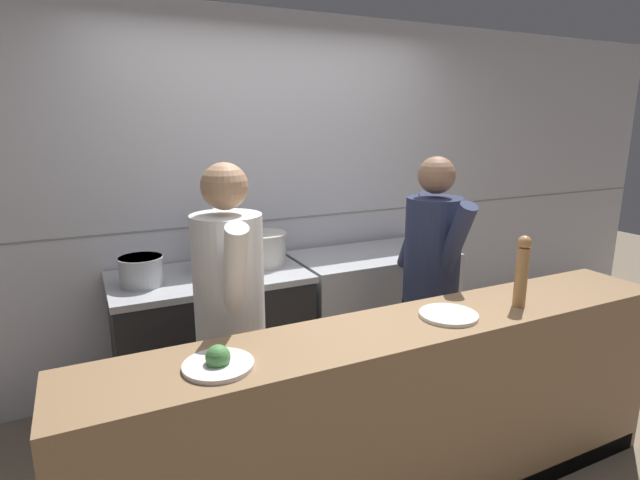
{
  "coord_description": "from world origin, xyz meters",
  "views": [
    {
      "loc": [
        -1.3,
        -1.95,
        1.87
      ],
      "look_at": [
        -0.0,
        0.71,
        1.15
      ],
      "focal_mm": 28.0,
      "sensor_mm": 36.0,
      "label": 1
    }
  ],
  "objects_px": {
    "sauce_pot": "(212,254)",
    "braising_pot": "(262,248)",
    "plated_dish_appetiser": "(448,315)",
    "pepper_mill": "(522,270)",
    "chef_sous": "(431,277)",
    "chef_head_cook": "(230,314)",
    "stock_pot": "(141,270)",
    "oven_range": "(212,341)",
    "plated_dish_main": "(218,362)"
  },
  "relations": [
    {
      "from": "sauce_pot",
      "to": "braising_pot",
      "type": "height_order",
      "value": "sauce_pot"
    },
    {
      "from": "plated_dish_appetiser",
      "to": "pepper_mill",
      "type": "bearing_deg",
      "value": -6.07
    },
    {
      "from": "chef_sous",
      "to": "chef_head_cook",
      "type": "bearing_deg",
      "value": -172.64
    },
    {
      "from": "stock_pot",
      "to": "plated_dish_appetiser",
      "type": "distance_m",
      "value": 1.76
    },
    {
      "from": "chef_head_cook",
      "to": "chef_sous",
      "type": "distance_m",
      "value": 1.28
    },
    {
      "from": "oven_range",
      "to": "plated_dish_main",
      "type": "relative_size",
      "value": 4.53
    },
    {
      "from": "oven_range",
      "to": "chef_sous",
      "type": "height_order",
      "value": "chef_sous"
    },
    {
      "from": "braising_pot",
      "to": "plated_dish_main",
      "type": "distance_m",
      "value": 1.53
    },
    {
      "from": "plated_dish_appetiser",
      "to": "braising_pot",
      "type": "bearing_deg",
      "value": 107.82
    },
    {
      "from": "sauce_pot",
      "to": "stock_pot",
      "type": "bearing_deg",
      "value": -168.76
    },
    {
      "from": "chef_head_cook",
      "to": "plated_dish_appetiser",
      "type": "bearing_deg",
      "value": -24.87
    },
    {
      "from": "plated_dish_main",
      "to": "chef_sous",
      "type": "distance_m",
      "value": 1.62
    },
    {
      "from": "oven_range",
      "to": "plated_dish_appetiser",
      "type": "xyz_separation_m",
      "value": [
        0.82,
        -1.31,
        0.52
      ]
    },
    {
      "from": "pepper_mill",
      "to": "chef_head_cook",
      "type": "relative_size",
      "value": 0.21
    },
    {
      "from": "oven_range",
      "to": "stock_pot",
      "type": "distance_m",
      "value": 0.68
    },
    {
      "from": "sauce_pot",
      "to": "plated_dish_main",
      "type": "bearing_deg",
      "value": -103.27
    },
    {
      "from": "chef_sous",
      "to": "oven_range",
      "type": "bearing_deg",
      "value": 154.69
    },
    {
      "from": "braising_pot",
      "to": "plated_dish_appetiser",
      "type": "relative_size",
      "value": 1.23
    },
    {
      "from": "stock_pot",
      "to": "plated_dish_main",
      "type": "relative_size",
      "value": 0.98
    },
    {
      "from": "sauce_pot",
      "to": "oven_range",
      "type": "bearing_deg",
      "value": -134.3
    },
    {
      "from": "oven_range",
      "to": "chef_sous",
      "type": "xyz_separation_m",
      "value": [
        1.21,
        -0.69,
        0.46
      ]
    },
    {
      "from": "braising_pot",
      "to": "sauce_pot",
      "type": "bearing_deg",
      "value": -178.24
    },
    {
      "from": "braising_pot",
      "to": "plated_dish_appetiser",
      "type": "distance_m",
      "value": 1.44
    },
    {
      "from": "stock_pot",
      "to": "braising_pot",
      "type": "xyz_separation_m",
      "value": [
        0.78,
        0.1,
        0.02
      ]
    },
    {
      "from": "chef_head_cook",
      "to": "oven_range",
      "type": "bearing_deg",
      "value": 91.62
    },
    {
      "from": "oven_range",
      "to": "braising_pot",
      "type": "xyz_separation_m",
      "value": [
        0.38,
        0.05,
        0.57
      ]
    },
    {
      "from": "plated_dish_appetiser",
      "to": "oven_range",
      "type": "bearing_deg",
      "value": 121.83
    },
    {
      "from": "oven_range",
      "to": "stock_pot",
      "type": "height_order",
      "value": "stock_pot"
    },
    {
      "from": "braising_pot",
      "to": "chef_sous",
      "type": "xyz_separation_m",
      "value": [
        0.83,
        -0.74,
        -0.11
      ]
    },
    {
      "from": "braising_pot",
      "to": "pepper_mill",
      "type": "distance_m",
      "value": 1.65
    },
    {
      "from": "oven_range",
      "to": "plated_dish_appetiser",
      "type": "bearing_deg",
      "value": -58.17
    },
    {
      "from": "oven_range",
      "to": "chef_sous",
      "type": "distance_m",
      "value": 1.47
    },
    {
      "from": "braising_pot",
      "to": "chef_sous",
      "type": "relative_size",
      "value": 0.2
    },
    {
      "from": "sauce_pot",
      "to": "plated_dish_main",
      "type": "relative_size",
      "value": 0.93
    },
    {
      "from": "stock_pot",
      "to": "plated_dish_main",
      "type": "distance_m",
      "value": 1.29
    },
    {
      "from": "stock_pot",
      "to": "plated_dish_main",
      "type": "height_order",
      "value": "stock_pot"
    },
    {
      "from": "sauce_pot",
      "to": "chef_sous",
      "type": "bearing_deg",
      "value": -32.15
    },
    {
      "from": "oven_range",
      "to": "braising_pot",
      "type": "relative_size",
      "value": 3.58
    },
    {
      "from": "oven_range",
      "to": "sauce_pot",
      "type": "bearing_deg",
      "value": 45.7
    },
    {
      "from": "braising_pot",
      "to": "oven_range",
      "type": "bearing_deg",
      "value": -171.95
    },
    {
      "from": "stock_pot",
      "to": "chef_sous",
      "type": "distance_m",
      "value": 1.74
    },
    {
      "from": "sauce_pot",
      "to": "pepper_mill",
      "type": "height_order",
      "value": "pepper_mill"
    },
    {
      "from": "oven_range",
      "to": "plated_dish_appetiser",
      "type": "distance_m",
      "value": 1.63
    },
    {
      "from": "plated_dish_main",
      "to": "pepper_mill",
      "type": "height_order",
      "value": "pepper_mill"
    },
    {
      "from": "plated_dish_appetiser",
      "to": "sauce_pot",
      "type": "bearing_deg",
      "value": 119.7
    },
    {
      "from": "braising_pot",
      "to": "plated_dish_main",
      "type": "xyz_separation_m",
      "value": [
        -0.66,
        -1.38,
        -0.04
      ]
    },
    {
      "from": "oven_range",
      "to": "chef_head_cook",
      "type": "relative_size",
      "value": 0.72
    },
    {
      "from": "sauce_pot",
      "to": "pepper_mill",
      "type": "relative_size",
      "value": 0.69
    },
    {
      "from": "sauce_pot",
      "to": "plated_dish_main",
      "type": "distance_m",
      "value": 1.41
    },
    {
      "from": "plated_dish_main",
      "to": "chef_head_cook",
      "type": "height_order",
      "value": "chef_head_cook"
    }
  ]
}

